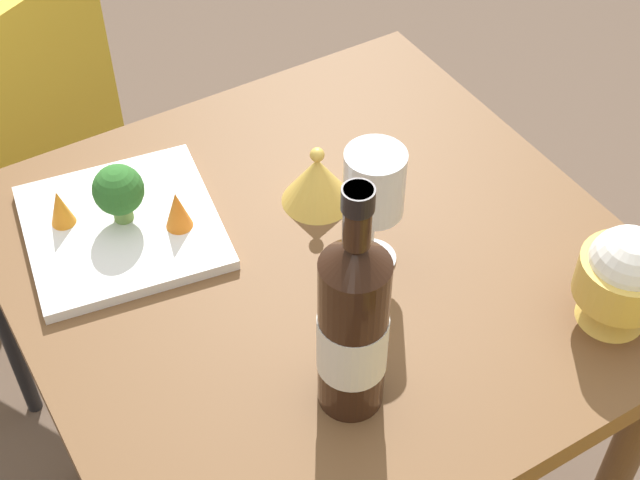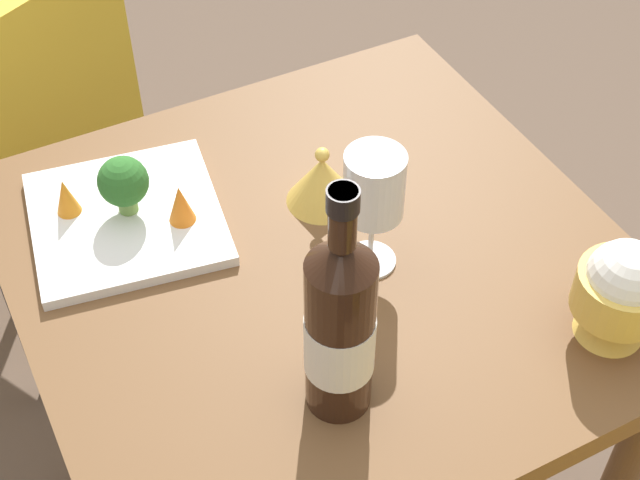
% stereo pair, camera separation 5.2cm
% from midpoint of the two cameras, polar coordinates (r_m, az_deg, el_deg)
% --- Properties ---
extents(dining_table, '(0.77, 0.77, 0.73)m').
position_cam_midpoint_polar(dining_table, '(1.28, -1.15, -4.12)').
color(dining_table, brown).
rests_on(dining_table, ground_plane).
extents(chair_by_wall, '(0.54, 0.54, 0.85)m').
position_cam_midpoint_polar(chair_by_wall, '(1.76, -19.53, 5.00)').
color(chair_by_wall, gold).
rests_on(chair_by_wall, ground_plane).
extents(wine_bottle, '(0.08, 0.08, 0.32)m').
position_cam_midpoint_polar(wine_bottle, '(0.97, 0.52, -5.38)').
color(wine_bottle, black).
rests_on(wine_bottle, dining_table).
extents(wine_glass, '(0.08, 0.08, 0.18)m').
position_cam_midpoint_polar(wine_glass, '(1.11, 2.05, 3.33)').
color(wine_glass, white).
rests_on(wine_glass, dining_table).
extents(rice_bowl, '(0.11, 0.11, 0.14)m').
position_cam_midpoint_polar(rice_bowl, '(1.13, 17.00, -2.22)').
color(rice_bowl, gold).
rests_on(rice_bowl, dining_table).
extents(rice_bowl_lid, '(0.10, 0.10, 0.09)m').
position_cam_midpoint_polar(rice_bowl_lid, '(1.26, -1.35, 3.71)').
color(rice_bowl_lid, gold).
rests_on(rice_bowl_lid, dining_table).
extents(serving_plate, '(0.29, 0.29, 0.02)m').
position_cam_midpoint_polar(serving_plate, '(1.27, -13.29, 0.77)').
color(serving_plate, white).
rests_on(serving_plate, dining_table).
extents(broccoli_floret, '(0.07, 0.07, 0.09)m').
position_cam_midpoint_polar(broccoli_floret, '(1.23, -13.53, 2.94)').
color(broccoli_floret, '#729E4C').
rests_on(broccoli_floret, serving_plate).
extents(carrot_garnish_left, '(0.03, 0.03, 0.05)m').
position_cam_midpoint_polar(carrot_garnish_left, '(1.26, -16.91, 1.92)').
color(carrot_garnish_left, orange).
rests_on(carrot_garnish_left, serving_plate).
extents(carrot_garnish_right, '(0.04, 0.04, 0.06)m').
position_cam_midpoint_polar(carrot_garnish_right, '(1.22, -10.01, 1.83)').
color(carrot_garnish_right, orange).
rests_on(carrot_garnish_right, serving_plate).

